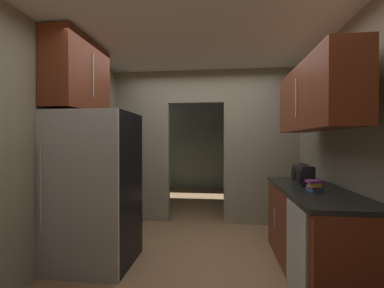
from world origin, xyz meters
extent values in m
plane|color=#93704C|center=(0.00, 0.00, 0.00)|extent=(20.00, 20.00, 0.00)
cube|color=silver|center=(0.00, 0.45, 2.62)|extent=(3.51, 6.99, 0.06)
cube|color=gray|center=(-1.08, 1.49, 1.29)|extent=(0.95, 0.12, 2.59)
cube|color=gray|center=(0.95, 1.49, 1.29)|extent=(1.22, 0.12, 2.59)
cube|color=gray|center=(-0.14, 1.49, 2.31)|extent=(0.95, 0.12, 0.55)
cube|color=gray|center=(0.00, 4.63, 1.29)|extent=(3.11, 0.10, 2.59)
cube|color=gray|center=(-1.51, 3.06, 1.29)|extent=(0.10, 3.14, 2.59)
cube|color=gray|center=(1.51, 3.06, 1.29)|extent=(0.10, 3.14, 2.59)
cube|color=gray|center=(-1.61, -0.50, 1.29)|extent=(0.10, 3.99, 2.59)
cube|color=gray|center=(1.61, -0.50, 1.29)|extent=(0.10, 3.99, 2.59)
cube|color=black|center=(-1.13, -0.13, 0.85)|extent=(0.86, 0.73, 1.70)
cube|color=#B7BABC|center=(-1.13, -0.51, 0.85)|extent=(0.86, 0.03, 1.70)
cylinder|color=#B7BABC|center=(-1.50, -0.54, 0.94)|extent=(0.02, 0.02, 0.94)
cube|color=maroon|center=(1.24, -0.14, 0.43)|extent=(0.60, 1.73, 0.86)
cube|color=black|center=(1.24, -0.14, 0.88)|extent=(0.64, 1.73, 0.04)
cylinder|color=#B7BABC|center=(0.93, -0.52, 0.47)|extent=(0.01, 0.01, 0.22)
cylinder|color=#B7BABC|center=(0.93, 0.24, 0.47)|extent=(0.01, 0.01, 0.22)
cube|color=#B7BABC|center=(0.93, -0.62, 0.42)|extent=(0.02, 0.56, 0.84)
cube|color=maroon|center=(1.24, -0.14, 1.83)|extent=(0.34, 1.55, 0.67)
cylinder|color=#B7BABC|center=(1.06, -0.14, 1.83)|extent=(0.01, 0.01, 0.40)
cube|color=maroon|center=(-1.38, -0.04, 2.15)|extent=(0.34, 0.94, 0.83)
cylinder|color=#B7BABC|center=(-1.19, -0.04, 2.15)|extent=(0.01, 0.01, 0.50)
cube|color=black|center=(1.21, 0.11, 1.00)|extent=(0.14, 0.36, 0.21)
cylinder|color=#262626|center=(1.21, 0.11, 1.13)|extent=(0.02, 0.25, 0.02)
cylinder|color=black|center=(1.13, 0.01, 1.00)|extent=(0.01, 0.15, 0.15)
cylinder|color=black|center=(1.13, 0.22, 1.00)|extent=(0.01, 0.15, 0.15)
cube|color=#2D609E|center=(1.20, -0.28, 0.91)|extent=(0.13, 0.15, 0.02)
cube|color=red|center=(1.19, -0.27, 0.93)|extent=(0.11, 0.14, 0.02)
cube|color=beige|center=(1.19, -0.28, 0.95)|extent=(0.11, 0.13, 0.01)
cube|color=gold|center=(1.20, -0.28, 0.97)|extent=(0.12, 0.15, 0.02)
cube|color=#8C3893|center=(1.18, -0.28, 0.99)|extent=(0.13, 0.13, 0.03)
camera|label=1|loc=(0.29, -2.88, 1.38)|focal=23.94mm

